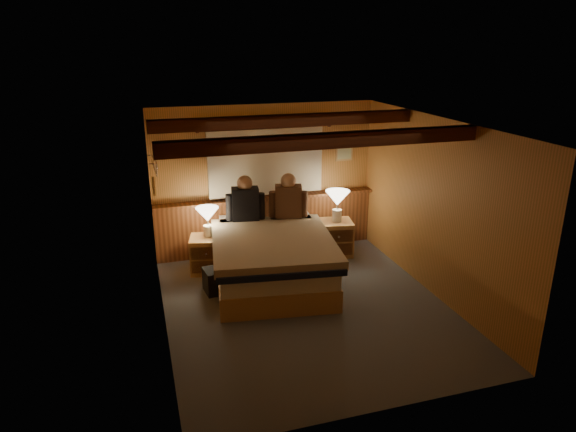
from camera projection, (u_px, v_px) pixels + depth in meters
name	position (u px, v px, depth m)	size (l,w,h in m)	color
floor	(306.00, 307.00, 6.74)	(4.20, 4.20, 0.00)	#525861
ceiling	(309.00, 124.00, 5.97)	(4.20, 4.20, 0.00)	tan
wall_back	(265.00, 179.00, 8.26)	(3.60, 3.60, 0.00)	#C37E46
wall_left	(158.00, 236.00, 5.86)	(4.20, 4.20, 0.00)	#C37E46
wall_right	(435.00, 208.00, 6.85)	(4.20, 4.20, 0.00)	#C37E46
wall_front	(386.00, 298.00, 4.45)	(3.60, 3.60, 0.00)	#C37E46
wainscot	(267.00, 222.00, 8.43)	(3.60, 0.23, 0.94)	brown
curtain_window	(266.00, 161.00, 8.09)	(2.18, 0.09, 1.11)	#451F11
ceiling_beams	(304.00, 130.00, 6.13)	(3.60, 1.65, 0.16)	#451F11
coat_rail	(155.00, 165.00, 7.16)	(0.05, 0.55, 0.24)	silver
framed_print	(344.00, 153.00, 8.49)	(0.30, 0.04, 0.25)	tan
bed	(272.00, 259.00, 7.30)	(1.90, 2.33, 0.73)	tan
nightstand_left	(207.00, 254.00, 7.71)	(0.58, 0.54, 0.55)	tan
nightstand_right	(335.00, 238.00, 8.33)	(0.59, 0.55, 0.57)	tan
lamp_left	(207.00, 216.00, 7.57)	(0.34, 0.34, 0.45)	white
lamp_right	(337.00, 200.00, 8.13)	(0.39, 0.39, 0.51)	white
person_left	(245.00, 202.00, 7.76)	(0.59, 0.29, 0.72)	black
person_right	(288.00, 199.00, 7.87)	(0.58, 0.33, 0.72)	#4D2F1E
duffel_bag	(225.00, 278.00, 7.15)	(0.59, 0.40, 0.40)	black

